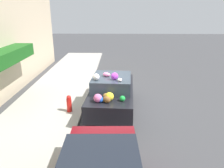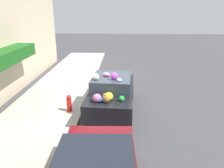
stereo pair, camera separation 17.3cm
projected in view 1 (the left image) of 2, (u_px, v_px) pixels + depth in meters
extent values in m
plane|color=#424244|center=(109.00, 110.00, 9.31)|extent=(60.00, 60.00, 0.00)
cube|color=#B2ADA3|center=(46.00, 108.00, 9.35)|extent=(24.00, 3.20, 0.11)
cube|color=#195919|center=(5.00, 57.00, 9.09)|extent=(4.00, 0.90, 0.55)
cylinder|color=red|center=(69.00, 105.00, 8.80)|extent=(0.20, 0.20, 0.55)
sphere|color=red|center=(69.00, 97.00, 8.69)|extent=(0.18, 0.18, 0.18)
cube|color=black|center=(112.00, 95.00, 9.09)|extent=(4.04, 1.94, 0.67)
cube|color=#333D47|center=(112.00, 83.00, 8.74)|extent=(1.86, 1.61, 0.53)
cylinder|color=black|center=(98.00, 92.00, 10.41)|extent=(0.67, 0.22, 0.66)
cylinder|color=black|center=(131.00, 93.00, 10.29)|extent=(0.67, 0.22, 0.66)
cylinder|color=black|center=(88.00, 115.00, 8.11)|extent=(0.67, 0.22, 0.66)
cylinder|color=black|center=(131.00, 117.00, 7.99)|extent=(0.67, 0.22, 0.66)
sphere|color=green|center=(122.00, 98.00, 7.64)|extent=(0.25, 0.25, 0.20)
sphere|color=yellow|center=(109.00, 97.00, 7.67)|extent=(0.43, 0.43, 0.30)
ellipsoid|color=#AE3CCA|center=(115.00, 76.00, 8.20)|extent=(0.30, 0.33, 0.29)
ellipsoid|color=pink|center=(107.00, 75.00, 8.63)|extent=(0.32, 0.38, 0.16)
sphere|color=green|center=(108.00, 98.00, 7.62)|extent=(0.26, 0.26, 0.22)
ellipsoid|color=white|center=(120.00, 80.00, 8.05)|extent=(0.22, 0.21, 0.12)
ellipsoid|color=brown|center=(107.00, 100.00, 7.50)|extent=(0.30, 0.34, 0.23)
sphere|color=green|center=(117.00, 78.00, 9.96)|extent=(0.20, 0.20, 0.16)
sphere|color=yellow|center=(103.00, 75.00, 10.32)|extent=(0.34, 0.34, 0.24)
sphere|color=white|center=(96.00, 77.00, 8.19)|extent=(0.34, 0.34, 0.24)
ellipsoid|color=green|center=(117.00, 75.00, 10.42)|extent=(0.44, 0.44, 0.18)
ellipsoid|color=blue|center=(101.00, 99.00, 7.56)|extent=(0.30, 0.22, 0.22)
sphere|color=pink|center=(98.00, 98.00, 7.54)|extent=(0.43, 0.43, 0.30)
sphere|color=olive|center=(106.00, 97.00, 7.74)|extent=(0.31, 0.31, 0.25)
cylinder|color=black|center=(72.00, 165.00, 5.59)|extent=(0.57, 0.20, 0.57)
cylinder|color=black|center=(133.00, 164.00, 5.60)|extent=(0.57, 0.20, 0.57)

